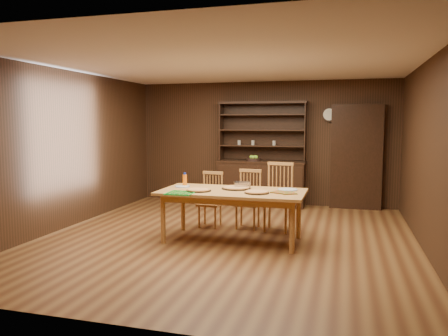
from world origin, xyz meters
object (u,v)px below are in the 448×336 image
(chair_center, at_px, (249,197))
(dining_table, at_px, (232,195))
(chair_left, at_px, (211,198))
(chair_right, at_px, (279,194))
(juice_bottle, at_px, (185,180))
(china_hutch, at_px, (261,177))

(chair_center, bearing_deg, dining_table, -90.15)
(chair_left, height_order, chair_right, chair_right)
(chair_right, height_order, juice_bottle, chair_right)
(chair_right, bearing_deg, chair_left, -174.12)
(dining_table, relative_size, chair_left, 2.30)
(chair_right, distance_m, juice_bottle, 1.54)
(dining_table, xyz_separation_m, chair_right, (0.56, 0.84, -0.10))
(china_hutch, distance_m, chair_center, 1.99)
(chair_left, bearing_deg, chair_right, 4.40)
(dining_table, height_order, chair_center, chair_center)
(chair_center, bearing_deg, chair_right, -1.86)
(chair_left, height_order, chair_center, chair_center)
(dining_table, distance_m, chair_right, 1.02)
(dining_table, bearing_deg, chair_right, 56.50)
(china_hutch, height_order, dining_table, china_hutch)
(china_hutch, distance_m, chair_right, 2.14)
(chair_left, xyz_separation_m, juice_bottle, (-0.25, -0.58, 0.36))
(juice_bottle, bearing_deg, chair_center, 36.79)
(dining_table, bearing_deg, chair_left, 125.36)
(chair_left, bearing_deg, dining_table, -51.79)
(chair_left, bearing_deg, china_hutch, 80.19)
(chair_left, distance_m, chair_center, 0.64)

